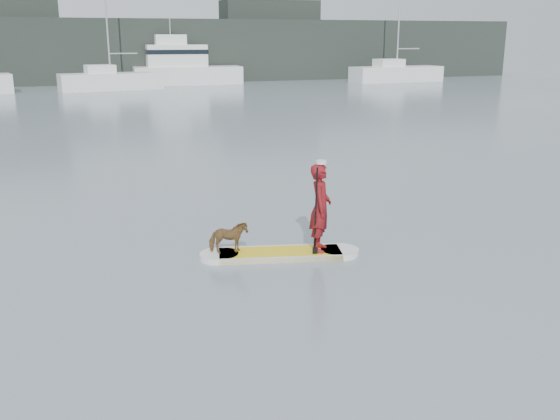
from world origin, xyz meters
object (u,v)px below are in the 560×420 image
object	(u,v)px
paddleboard	(280,254)
sailboat_f	(396,72)
paddler	(320,208)
dog	(228,238)
motor_yacht_a	(183,66)
sailboat_d	(110,79)

from	to	relation	value
paddleboard	sailboat_f	bearing A→B (deg)	71.47
paddleboard	paddler	distance (m)	1.27
paddler	sailboat_f	size ratio (longest dim) A/B	0.13
dog	motor_yacht_a	size ratio (longest dim) A/B	0.08
paddler	sailboat_d	distance (m)	43.95
sailboat_d	sailboat_f	world-z (taller)	sailboat_f
dog	sailboat_d	world-z (taller)	sailboat_d
paddleboard	dog	world-z (taller)	dog
sailboat_f	sailboat_d	bearing A→B (deg)	177.27
paddler	dog	bearing A→B (deg)	103.85
paddler	motor_yacht_a	size ratio (longest dim) A/B	0.18
paddleboard	paddler	size ratio (longest dim) A/B	1.78
sailboat_d	motor_yacht_a	xyz separation A→B (m)	(7.01, 4.39, 0.80)
paddleboard	dog	bearing A→B (deg)	-180.00
dog	sailboat_f	size ratio (longest dim) A/B	0.05
paddler	sailboat_f	xyz separation A→B (m)	(26.56, 44.83, -0.08)
paddleboard	paddler	xyz separation A→B (m)	(0.81, -0.19, 0.97)
sailboat_f	paddler	bearing A→B (deg)	-125.24
paddleboard	sailboat_d	world-z (taller)	sailboat_d
paddleboard	dog	distance (m)	1.12
paddleboard	sailboat_f	distance (m)	52.38
paddler	sailboat_d	bearing A→B (deg)	28.16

